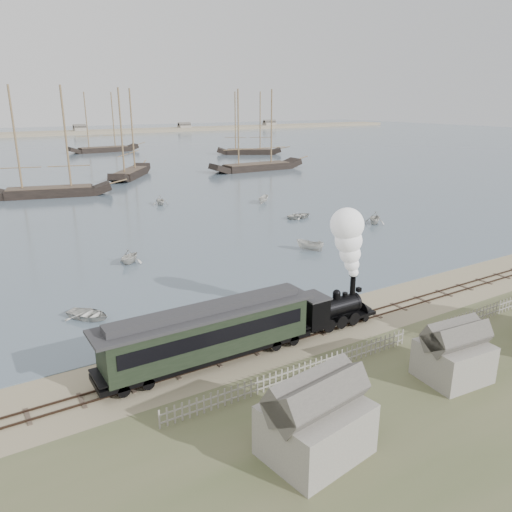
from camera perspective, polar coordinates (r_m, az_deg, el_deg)
ground at (r=41.65m, az=6.43°, el=-7.17°), size 600.00×600.00×0.00m
harbor_water at (r=201.68m, az=-25.42°, el=10.86°), size 600.00×336.00×0.06m
rail_track at (r=40.24m, az=8.21°, el=-8.10°), size 120.00×1.80×0.16m
picket_fence_west at (r=33.22m, az=4.98°, el=-13.94°), size 19.00×0.10×1.20m
picket_fence_east at (r=45.81m, az=24.95°, el=-6.43°), size 15.00×0.10×1.20m
shed_left at (r=27.58m, az=6.69°, el=-21.43°), size 5.00×4.00×4.10m
shed_mid at (r=35.63m, az=21.37°, el=-12.86°), size 4.00×3.50×3.60m
locomotive at (r=39.70m, az=10.32°, el=-2.09°), size 7.27×2.71×9.06m
passenger_coach at (r=34.01m, az=-5.47°, el=-8.63°), size 15.47×2.98×3.76m
beached_dinghy at (r=42.73m, az=9.00°, el=-6.07°), size 2.98×3.92×0.76m
rowboat_0 at (r=43.41m, az=-18.63°, el=-6.32°), size 4.67×4.46×0.79m
rowboat_1 at (r=56.39m, az=-14.27°, el=-0.00°), size 4.15×4.21×1.68m
rowboat_2 at (r=59.66m, az=6.18°, el=1.20°), size 3.43×3.02×1.29m
rowboat_3 at (r=76.28m, az=5.02°, el=4.64°), size 2.97×4.10×0.84m
rowboat_4 at (r=74.36m, az=13.44°, el=4.28°), size 4.41×4.53×1.82m
rowboat_5 at (r=87.39m, az=0.84°, el=6.49°), size 3.03×3.42×1.29m
rowboat_7 at (r=87.32m, az=-10.89°, el=6.30°), size 3.39×2.99×1.67m
schooner_2 at (r=100.01m, az=-23.08°, el=11.93°), size 22.52×10.20×20.00m
schooner_3 at (r=120.07m, az=-14.46°, el=13.44°), size 15.44×18.80×20.00m
schooner_4 at (r=128.80m, az=0.10°, el=14.20°), size 25.35×5.91×20.00m
schooner_5 at (r=167.86m, az=-0.81°, el=14.94°), size 20.54×14.93×20.00m
schooner_8 at (r=183.36m, az=-17.25°, el=14.40°), size 24.05×6.77×20.00m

